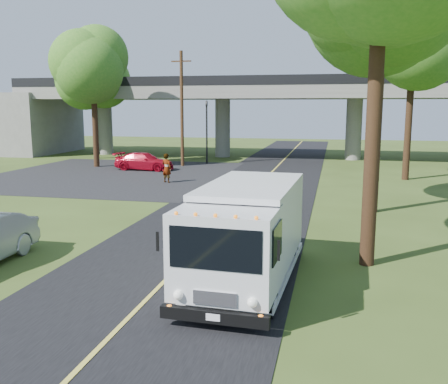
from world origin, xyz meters
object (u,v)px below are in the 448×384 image
(tree_right_far, at_px, (417,49))
(tree_left_lot, at_px, (94,64))
(utility_pole, at_px, (182,108))
(red_sedan, at_px, (144,161))
(step_van, at_px, (247,231))
(pedestrian, at_px, (167,168))
(traffic_signal, at_px, (207,125))
(tree_left_far, at_px, (95,76))

(tree_right_far, distance_m, tree_left_lot, 23.09)
(utility_pole, xyz_separation_m, red_sedan, (-2.05, -3.08, -3.94))
(step_van, relative_size, pedestrian, 3.51)
(traffic_signal, bearing_deg, tree_left_lot, -151.89)
(red_sedan, height_order, pedestrian, pedestrian)
(tree_left_lot, relative_size, red_sedan, 2.33)
(traffic_signal, height_order, red_sedan, traffic_signal)
(tree_left_far, bearing_deg, utility_pole, -22.43)
(tree_right_far, bearing_deg, tree_left_lot, 175.03)
(step_van, bearing_deg, tree_left_lot, 127.08)
(tree_left_far, bearing_deg, pedestrian, -48.83)
(tree_left_lot, bearing_deg, traffic_signal, 28.11)
(tree_right_far, bearing_deg, red_sedan, 176.69)
(tree_left_lot, xyz_separation_m, tree_left_far, (-3.00, 6.00, -0.45))
(traffic_signal, xyz_separation_m, tree_right_far, (15.21, -6.16, 5.10))
(tree_left_far, height_order, pedestrian, tree_left_far)
(traffic_signal, height_order, tree_left_lot, tree_left_lot)
(tree_right_far, height_order, tree_left_far, tree_right_far)
(red_sedan, bearing_deg, tree_left_far, 49.55)
(traffic_signal, bearing_deg, tree_left_far, 170.35)
(traffic_signal, xyz_separation_m, utility_pole, (-1.50, -2.00, 1.40))
(traffic_signal, height_order, pedestrian, traffic_signal)
(step_van, distance_m, red_sedan, 25.27)
(tree_right_far, relative_size, step_van, 1.69)
(traffic_signal, bearing_deg, step_van, -73.36)
(utility_pole, height_order, tree_right_far, tree_right_far)
(pedestrian, bearing_deg, tree_left_lot, -18.81)
(tree_left_lot, bearing_deg, tree_left_far, 116.57)
(utility_pole, relative_size, pedestrian, 4.86)
(red_sedan, bearing_deg, utility_pole, -30.43)
(utility_pole, distance_m, tree_left_far, 10.45)
(step_van, bearing_deg, pedestrian, 118.22)
(tree_right_far, distance_m, tree_left_far, 27.22)
(tree_left_lot, bearing_deg, red_sedan, -12.15)
(tree_left_far, xyz_separation_m, pedestrian, (10.96, -12.53, -6.52))
(red_sedan, distance_m, pedestrian, 6.74)
(tree_right_far, xyz_separation_m, pedestrian, (-15.04, -4.53, -7.38))
(tree_right_far, bearing_deg, pedestrian, -163.23)
(traffic_signal, height_order, utility_pole, utility_pole)
(utility_pole, height_order, step_van, utility_pole)
(red_sedan, bearing_deg, step_van, -149.08)
(utility_pole, relative_size, step_van, 1.39)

